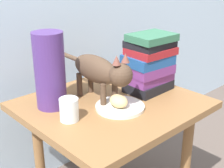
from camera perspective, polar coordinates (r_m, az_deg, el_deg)
side_table at (r=1.34m, az=0.00°, el=-6.26°), size 0.68×0.62×0.53m
plate at (r=1.25m, az=1.44°, el=-4.14°), size 0.19×0.19×0.01m
bread_roll at (r=1.22m, az=1.21°, el=-3.09°), size 0.06×0.08×0.05m
cat at (r=1.26m, az=-2.15°, el=2.38°), size 0.10×0.48×0.23m
book_stack at (r=1.38m, az=6.72°, el=3.80°), size 0.21×0.17×0.26m
green_vase at (r=1.24m, az=-11.16°, el=2.38°), size 0.12×0.12×0.30m
candle_jar at (r=1.16m, az=-7.73°, el=-4.79°), size 0.07×0.07×0.08m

